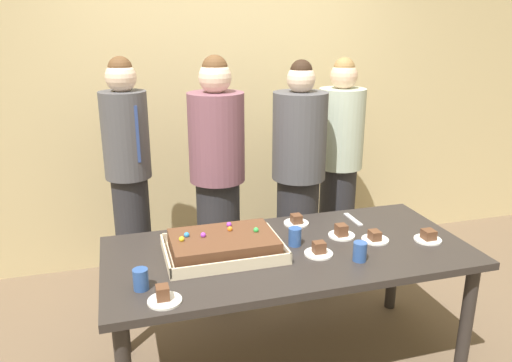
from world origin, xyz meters
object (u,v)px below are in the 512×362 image
at_px(plated_slice_far_left, 341,233).
at_px(cake_server_utensil, 353,219).
at_px(sheet_cake, 223,245).
at_px(person_striped_tie_right, 298,177).
at_px(plated_slice_near_right, 428,237).
at_px(plated_slice_center_front, 375,238).
at_px(drink_cup_far_end, 360,252).
at_px(person_green_shirt_behind, 129,180).
at_px(plated_slice_near_left, 296,221).
at_px(party_table, 288,263).
at_px(plated_slice_center_back, 164,297).
at_px(drink_cup_nearest, 141,279).
at_px(person_far_right_suit, 218,182).
at_px(drink_cup_middle, 295,237).
at_px(plated_slice_far_right, 319,251).
at_px(person_serving_front, 339,164).

xyz_separation_m(plated_slice_far_left, cake_server_utensil, (0.18, 0.21, -0.02)).
xyz_separation_m(sheet_cake, person_striped_tie_right, (0.72, 0.79, 0.07)).
distance_m(plated_slice_near_right, plated_slice_center_front, 0.30).
distance_m(drink_cup_far_end, person_green_shirt_behind, 1.62).
xyz_separation_m(plated_slice_near_left, cake_server_utensil, (0.36, -0.04, -0.02)).
xyz_separation_m(plated_slice_near_right, plated_slice_center_front, (-0.29, 0.08, -0.00)).
bearing_deg(plated_slice_far_left, cake_server_utensil, 49.20).
bearing_deg(person_striped_tie_right, party_table, 18.33).
bearing_deg(plated_slice_near_right, drink_cup_far_end, -166.79).
distance_m(plated_slice_near_right, cake_server_utensil, 0.47).
distance_m(party_table, plated_slice_far_left, 0.36).
distance_m(plated_slice_center_back, drink_cup_nearest, 0.16).
xyz_separation_m(plated_slice_center_front, person_green_shirt_behind, (-1.27, 1.01, 0.14)).
height_order(cake_server_utensil, person_green_shirt_behind, person_green_shirt_behind).
xyz_separation_m(party_table, person_far_right_suit, (-0.21, 0.81, 0.23)).
bearing_deg(drink_cup_middle, person_far_right_suit, 108.83).
bearing_deg(plated_slice_center_back, person_far_right_suit, 67.03).
distance_m(drink_cup_middle, person_green_shirt_behind, 1.25).
height_order(party_table, plated_slice_far_left, plated_slice_far_left).
xyz_separation_m(plated_slice_center_back, drink_cup_nearest, (-0.09, 0.13, 0.03)).
xyz_separation_m(plated_slice_near_right, plated_slice_center_back, (-1.48, -0.23, 0.00)).
distance_m(plated_slice_near_left, cake_server_utensil, 0.36).
distance_m(plated_slice_near_right, plated_slice_center_back, 1.50).
bearing_deg(plated_slice_far_right, sheet_cake, 163.02).
relative_size(plated_slice_far_left, cake_server_utensil, 0.75).
height_order(plated_slice_near_right, drink_cup_middle, drink_cup_middle).
bearing_deg(person_striped_tie_right, plated_slice_center_front, 50.50).
xyz_separation_m(sheet_cake, person_far_right_suit, (0.13, 0.76, 0.10)).
distance_m(plated_slice_near_right, person_green_shirt_behind, 1.90).
relative_size(plated_slice_far_right, person_green_shirt_behind, 0.09).
bearing_deg(plated_slice_far_right, plated_slice_center_back, -164.09).
height_order(plated_slice_near_right, person_striped_tie_right, person_striped_tie_right).
bearing_deg(plated_slice_near_left, drink_cup_far_end, -75.59).
xyz_separation_m(drink_cup_far_end, person_serving_front, (0.49, 1.28, 0.08)).
relative_size(sheet_cake, plated_slice_near_left, 4.05).
xyz_separation_m(plated_slice_far_left, drink_cup_nearest, (-1.13, -0.28, 0.03)).
height_order(drink_cup_nearest, person_serving_front, person_serving_front).
distance_m(sheet_cake, person_serving_front, 1.52).
bearing_deg(cake_server_utensil, drink_cup_middle, -153.08).
height_order(plated_slice_far_left, drink_cup_middle, drink_cup_middle).
bearing_deg(plated_slice_far_right, drink_cup_far_end, -35.57).
relative_size(party_table, plated_slice_center_back, 12.94).
distance_m(party_table, sheet_cake, 0.37).
bearing_deg(drink_cup_far_end, plated_slice_center_back, -173.53).
height_order(person_serving_front, person_green_shirt_behind, person_green_shirt_behind).
bearing_deg(plated_slice_far_right, plated_slice_near_right, -0.84).
xyz_separation_m(plated_slice_near_right, person_far_right_suit, (-0.99, 0.92, 0.13)).
distance_m(plated_slice_near_left, person_green_shirt_behind, 1.16).
relative_size(plated_slice_center_front, drink_cup_middle, 1.50).
bearing_deg(person_green_shirt_behind, person_far_right_suit, 48.41).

